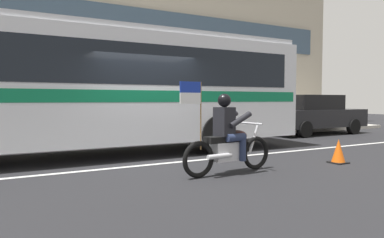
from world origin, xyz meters
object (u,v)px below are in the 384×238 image
at_px(motorcycle_with_rider, 228,140).
at_px(traffic_cone, 338,152).
at_px(transit_bus, 77,82).
at_px(parked_sedan_curbside, 313,114).

relative_size(motorcycle_with_rider, traffic_cone, 3.98).
distance_m(motorcycle_with_rider, traffic_cone, 2.90).
height_order(motorcycle_with_rider, traffic_cone, motorcycle_with_rider).
distance_m(transit_bus, parked_sedan_curbside, 9.95).
bearing_deg(transit_bus, traffic_cone, -35.96).
distance_m(motorcycle_with_rider, parked_sedan_curbside, 8.98).
bearing_deg(transit_bus, motorcycle_with_rider, -56.99).
height_order(motorcycle_with_rider, parked_sedan_curbside, motorcycle_with_rider).
bearing_deg(transit_bus, parked_sedan_curbside, 8.06).
distance_m(parked_sedan_curbside, traffic_cone, 6.96).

